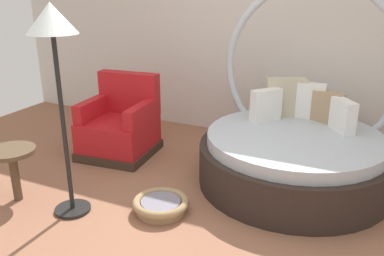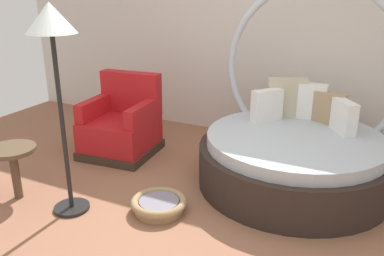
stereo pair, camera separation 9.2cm
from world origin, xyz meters
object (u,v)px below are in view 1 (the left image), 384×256
Objects in this scene: side_table at (12,159)px; pet_basket at (161,205)px; round_daybed at (296,146)px; floor_lamp at (54,40)px; red_armchair at (120,127)px.

pet_basket is at bearing 15.97° from side_table.
round_daybed reaches higher than floor_lamp.
red_armchair is 1.39m from side_table.
round_daybed is 3.97× the size of pet_basket.
round_daybed is at bearing 41.15° from floor_lamp.
floor_lamp reaches higher than red_armchair.
side_table is at bearing -164.03° from pet_basket.
side_table is 1.26m from floor_lamp.
round_daybed is at bearing 33.78° from side_table.
side_table is at bearing -174.11° from floor_lamp.
red_armchair is at bearing 138.14° from pet_basket.
red_armchair is 1.81× the size of side_table.
round_daybed is 2.51m from floor_lamp.
floor_lamp is (0.36, -1.31, 1.20)m from red_armchair.
round_daybed is 1.11× the size of floor_lamp.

